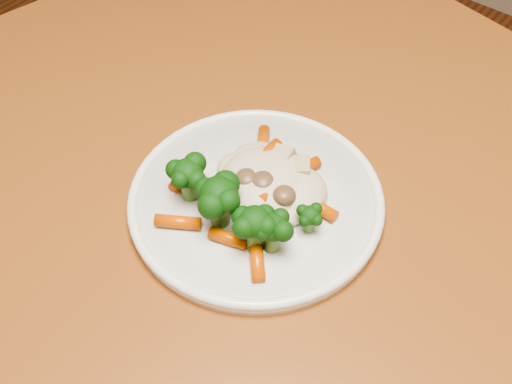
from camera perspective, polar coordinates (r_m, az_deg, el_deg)
dining_table at (r=0.68m, az=9.30°, el=-10.45°), size 1.24×0.95×0.75m
plate at (r=0.60m, az=-0.00°, el=-0.88°), size 0.24×0.24×0.01m
meal at (r=0.58m, az=-0.52°, el=-0.10°), size 0.16×0.16×0.05m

